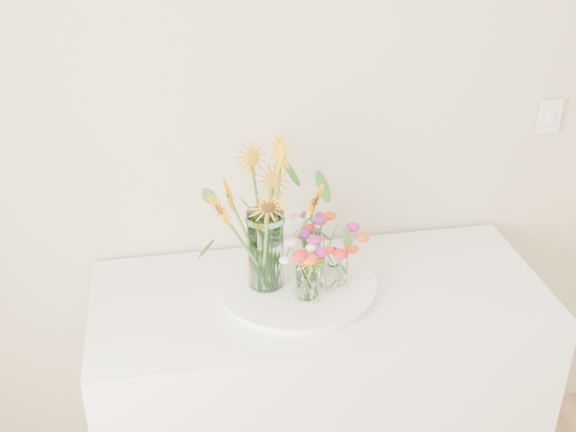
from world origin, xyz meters
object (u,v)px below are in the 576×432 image
Objects in this scene: tray at (296,285)px; small_vase_b at (333,267)px; small_vase_a at (307,282)px; mason_jar at (266,250)px; small_vase_c at (311,247)px; counter at (317,401)px.

tray is 3.80× the size of small_vase_b.
tray is 0.11m from small_vase_a.
mason_jar is 2.27× the size of small_vase_c.
mason_jar is 0.21m from small_vase_b.
mason_jar is at bearing 170.89° from small_vase_b.
tray is at bearing 163.39° from small_vase_b.
tray is 1.90× the size of mason_jar.
tray is 4.30× the size of small_vase_c.
counter is 2.95× the size of tray.
small_vase_a is at bearing -150.07° from small_vase_b.
mason_jar reaches higher than small_vase_c.
counter is 12.69× the size of small_vase_c.
counter is at bearing 46.74° from small_vase_a.
tray is 0.14m from small_vase_c.
counter is 0.54m from small_vase_a.
small_vase_b is (0.04, -0.01, 0.54)m from counter.
mason_jar is at bearing 141.76° from small_vase_a.
small_vase_a is at bearing -79.44° from tray.
counter is at bearing -19.65° from tray.
small_vase_b is at bearing -73.92° from small_vase_c.
small_vase_c is at bearing 74.78° from small_vase_a.
tray is at bearing 0.08° from mason_jar.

